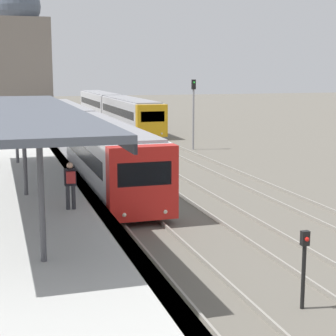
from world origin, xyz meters
The scene contains 7 objects.
platform_canopy centered at (-4.05, 16.46, 4.22)m, with size 4.00×20.10×3.39m.
person_on_platform centered at (-2.72, 13.63, 1.95)m, with size 0.40×0.40×1.66m.
train_near centered at (0.00, 30.12, 1.75)m, with size 2.63×32.60×3.15m.
train_far centered at (7.23, 54.39, 1.71)m, with size 2.60×31.39×3.08m.
signal_post_near centered at (1.88, 5.81, 1.22)m, with size 0.20×0.21×1.98m.
signal_mast_far centered at (8.69, 32.86, 3.19)m, with size 0.28×0.29×5.08m.
distant_domed_building centered at (-2.49, 51.27, 6.53)m, with size 5.49×5.49×13.87m.
Camera 1 is at (-5.09, -5.62, 5.79)m, focal length 60.00 mm.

